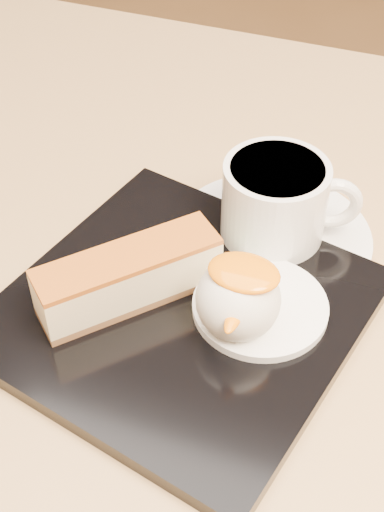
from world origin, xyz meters
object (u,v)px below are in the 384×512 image
at_px(saucer, 270,239).
at_px(table, 143,416).
at_px(cheesecake, 129,277).
at_px(ice_cream_scoop, 238,300).
at_px(dessert_plate, 182,312).
at_px(coffee_cup, 277,201).

bearing_deg(saucer, table, -133.00).
relative_size(cheesecake, ice_cream_scoop, 2.12).
height_order(dessert_plate, saucer, dessert_plate).
distance_m(dessert_plate, saucer, 0.10).
distance_m(table, ice_cream_scoop, 0.21).
bearing_deg(ice_cream_scoop, coffee_cup, 91.36).
bearing_deg(dessert_plate, table, 166.40).
bearing_deg(saucer, dessert_plate, -111.33).
xyz_separation_m(table, dessert_plate, (0.04, -0.01, 0.16)).
bearing_deg(coffee_cup, saucer, 180.00).
height_order(dessert_plate, coffee_cup, coffee_cup).
relative_size(cheesecake, coffee_cup, 1.15).
bearing_deg(ice_cream_scoop, dessert_plate, 172.87).
bearing_deg(table, saucer, 47.00).
distance_m(ice_cream_scoop, saucer, 0.10).
relative_size(saucer, coffee_cup, 1.51).
relative_size(dessert_plate, ice_cream_scoop, 4.09).
distance_m(saucer, coffee_cup, 0.04).
bearing_deg(coffee_cup, ice_cream_scoop, -106.68).
bearing_deg(cheesecake, table, 62.60).
relative_size(table, coffee_cup, 8.07).
xyz_separation_m(cheesecake, coffee_cup, (0.07, 0.10, 0.01)).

